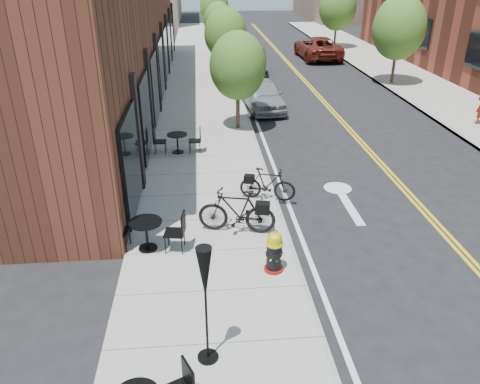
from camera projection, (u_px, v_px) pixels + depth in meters
name	position (u px, v px, depth m)	size (l,w,h in m)	color
ground	(294.00, 251.00, 11.24)	(120.00, 120.00, 0.00)	black
sidewalk_near	(203.00, 122.00, 19.98)	(4.00, 70.00, 0.12)	#9E9B93
sidewalk_far	(472.00, 115.00, 20.91)	(4.00, 70.00, 0.12)	#9E9B93
building_near	(102.00, 27.00, 21.67)	(5.00, 28.00, 7.00)	#432215
tree_near_a	(238.00, 66.00, 18.07)	(2.20, 2.20, 3.81)	#382B1E
tree_near_b	(225.00, 34.00, 25.16)	(2.30, 2.30, 3.98)	#382B1E
tree_near_c	(219.00, 21.00, 32.38)	(2.10, 2.10, 3.67)	#382B1E
tree_near_d	(214.00, 7.00, 39.41)	(2.40, 2.40, 4.11)	#382B1E
tree_far_b	(399.00, 28.00, 24.83)	(2.80, 2.80, 4.62)	#382B1E
tree_far_c	(338.00, 8.00, 35.54)	(2.80, 2.80, 4.62)	#382B1E
fire_hydrant	(274.00, 252.00, 10.13)	(0.50, 0.50, 0.98)	maroon
bicycle_left	(237.00, 211.00, 11.54)	(0.55, 1.94, 1.16)	black
bicycle_right	(268.00, 184.00, 13.18)	(0.45, 1.59, 0.96)	black
bistro_set_b	(146.00, 231.00, 10.88)	(1.82, 0.86, 0.96)	black
bistro_set_c	(177.00, 141.00, 16.47)	(1.64, 0.72, 0.89)	black
patio_umbrella	(205.00, 282.00, 7.33)	(0.36, 0.36, 2.25)	black
parked_car_a	(263.00, 95.00, 21.65)	(1.62, 4.04, 1.38)	gray
parked_car_b	(252.00, 63.00, 27.97)	(1.58, 4.53, 1.49)	black
parked_car_c	(238.00, 47.00, 33.78)	(1.81, 4.44, 1.29)	silver
parked_car_far	(318.00, 48.00, 32.93)	(2.52, 5.46, 1.52)	maroon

